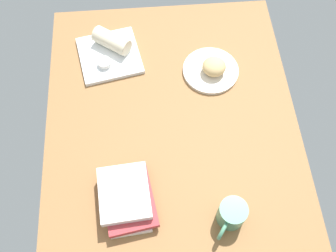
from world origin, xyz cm
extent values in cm
cube|color=olive|center=(0.00, 0.00, 2.00)|extent=(110.00, 90.00, 4.00)
cylinder|color=silver|center=(19.82, -16.58, 4.70)|extent=(21.26, 21.26, 1.40)
ellipsoid|color=tan|center=(18.99, -17.48, 8.27)|extent=(9.44, 9.76, 5.74)
cube|color=white|center=(29.98, 21.93, 4.80)|extent=(26.78, 26.78, 1.60)
cylinder|color=silver|center=(25.15, 23.67, 6.68)|extent=(5.16, 5.16, 2.17)
cylinder|color=#C66A31|center=(25.15, 23.67, 7.47)|extent=(4.23, 4.23, 0.40)
cylinder|color=beige|center=(33.84, 20.53, 8.85)|extent=(13.81, 15.68, 6.49)
cube|color=silver|center=(-29.94, 16.59, 5.02)|extent=(21.07, 14.79, 2.03)
cube|color=#A53338|center=(-29.13, 16.14, 7.32)|extent=(23.18, 18.59, 2.58)
cube|color=silver|center=(-28.01, 17.22, 10.10)|extent=(19.23, 16.87, 2.97)
cylinder|color=#4C8C6B|center=(-36.58, -15.47, 8.57)|extent=(8.74, 8.74, 9.14)
cylinder|color=#997B4A|center=(-36.58, -15.47, 12.54)|extent=(7.17, 7.17, 0.40)
torus|color=#4C8C6B|center=(-41.34, -12.02, 8.57)|extent=(6.11, 4.90, 6.68)
camera|label=1|loc=(-65.87, 6.54, 126.27)|focal=41.38mm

